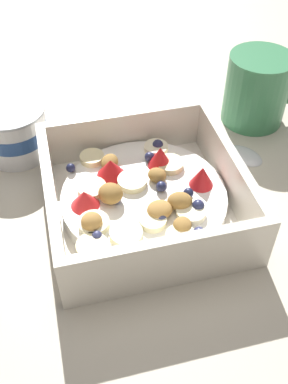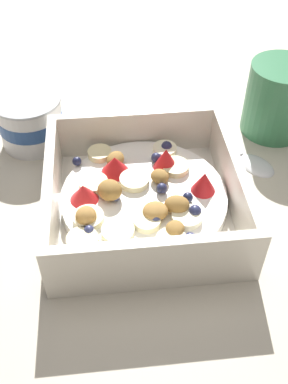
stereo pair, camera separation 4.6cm
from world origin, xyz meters
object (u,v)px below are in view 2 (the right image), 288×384
Objects in this scene: spoon at (240,152)px; fruit_bowl at (143,198)px; yogurt_cup at (31,120)px; coffee_mug at (280,99)px.

fruit_bowl is at bearing -147.13° from spoon.
yogurt_cup reaches higher than spoon.
yogurt_cup is at bearing 178.98° from coffee_mug.
coffee_mug is at bearing -1.02° from yogurt_cup.
coffee_mug is (0.31, -0.01, 0.01)m from yogurt_cup.
yogurt_cup is at bearing 168.12° from spoon.
spoon is at bearing -11.88° from yogurt_cup.
fruit_bowl is 0.22m from coffee_mug.
fruit_bowl is 0.18m from yogurt_cup.
coffee_mug reaches higher than spoon.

